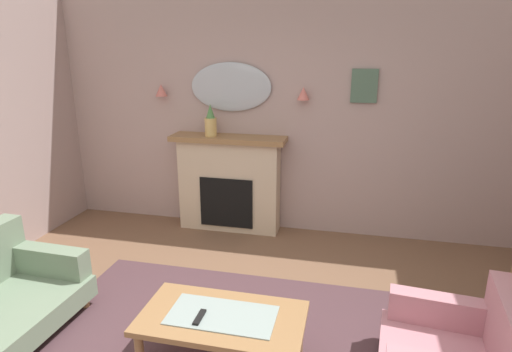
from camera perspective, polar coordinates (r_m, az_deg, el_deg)
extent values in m
cube|color=#B29993|center=(4.96, 4.71, 9.23)|extent=(6.61, 0.10, 2.98)
cube|color=beige|center=(5.12, -3.60, -1.30)|extent=(1.20, 0.28, 1.10)
cube|color=black|center=(5.08, -3.89, -3.46)|extent=(0.64, 0.12, 0.60)
cube|color=olive|center=(4.95, -3.79, 5.03)|extent=(1.36, 0.36, 0.06)
cylinder|color=tan|center=(4.96, -6.12, 6.59)|extent=(0.14, 0.14, 0.21)
cone|color=#4C8447|center=(4.93, -6.18, 8.71)|extent=(0.10, 0.10, 0.16)
ellipsoid|color=#B2BCC6|center=(5.00, -3.42, 11.89)|extent=(0.96, 0.06, 0.56)
cone|color=#D17066|center=(5.26, -12.66, 11.22)|extent=(0.14, 0.14, 0.14)
cone|color=#D17066|center=(4.79, 6.41, 10.99)|extent=(0.14, 0.14, 0.14)
cube|color=#4C6B56|center=(4.81, 14.40, 11.68)|extent=(0.28, 0.03, 0.36)
cube|color=olive|center=(2.98, -4.59, -18.57)|extent=(1.10, 0.60, 0.04)
cube|color=#8C9E99|center=(2.96, -4.60, -18.19)|extent=(0.72, 0.36, 0.01)
cylinder|color=olive|center=(3.44, -11.45, -17.93)|extent=(0.06, 0.06, 0.40)
cylinder|color=olive|center=(3.21, 5.82, -20.44)|extent=(0.06, 0.06, 0.40)
cube|color=black|center=(2.94, -7.61, -18.39)|extent=(0.04, 0.16, 0.02)
cube|color=gray|center=(4.11, -26.37, -10.14)|extent=(0.76, 0.19, 0.24)
cylinder|color=olive|center=(4.07, -22.04, -15.49)|extent=(0.07, 0.07, 0.10)
cylinder|color=olive|center=(4.48, -29.25, -13.37)|extent=(0.07, 0.07, 0.10)
cube|color=#B77A84|center=(3.11, 31.09, -18.10)|extent=(0.24, 0.81, 0.45)
cube|color=#B77A84|center=(3.39, 23.80, -16.29)|extent=(0.73, 0.21, 0.22)
cylinder|color=olive|center=(3.54, 17.34, -20.23)|extent=(0.06, 0.06, 0.10)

